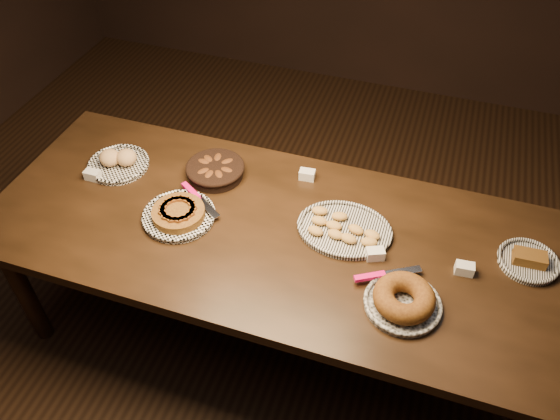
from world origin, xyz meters
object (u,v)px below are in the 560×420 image
(buffet_table, at_px, (269,240))
(apple_tart_plate, at_px, (179,214))
(bundt_cake_plate, at_px, (403,300))
(madeleine_platter, at_px, (343,229))

(buffet_table, height_order, apple_tart_plate, apple_tart_plate)
(buffet_table, xyz_separation_m, bundt_cake_plate, (0.59, -0.21, 0.11))
(buffet_table, xyz_separation_m, madeleine_platter, (0.30, 0.08, 0.09))
(madeleine_platter, bearing_deg, buffet_table, -173.21)
(apple_tart_plate, bearing_deg, madeleine_platter, 16.78)
(buffet_table, relative_size, apple_tart_plate, 7.07)
(bundt_cake_plate, bearing_deg, buffet_table, -177.30)
(buffet_table, bearing_deg, madeleine_platter, 14.80)
(madeleine_platter, height_order, bundt_cake_plate, bundt_cake_plate)
(apple_tart_plate, relative_size, madeleine_platter, 0.87)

